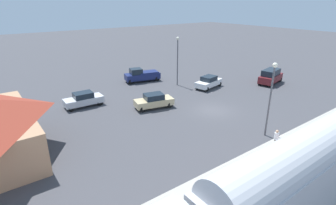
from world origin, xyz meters
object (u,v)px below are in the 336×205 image
Objects in this scene: suv_maroon at (271,76)px; pickup_navy at (142,75)px; pedestrian_on_platform at (276,138)px; light_pole_near_platform at (271,91)px; sedan_tan at (154,101)px; light_pole_lot_center at (178,55)px; sedan_white at (209,82)px; sedan_silver at (84,99)px.

pickup_navy is (12.68, 15.22, -0.12)m from suv_maroon.
suv_maroon is at bearing -129.80° from pickup_navy.
light_pole_near_platform is (2.20, -1.90, 3.16)m from pedestrian_on_platform.
sedan_tan is 10.31m from light_pole_lot_center.
pedestrian_on_platform is 17.81m from sedan_white.
sedan_tan is at bearing 21.09° from light_pole_near_platform.
light_pole_near_platform reaches higher than pickup_navy.
light_pole_lot_center is (-4.81, -3.30, 3.51)m from pickup_navy.
sedan_silver is at bearing 25.16° from pedestrian_on_platform.
sedan_silver is at bearing 113.99° from pickup_navy.
light_pole_near_platform is at bearing -147.44° from sedan_silver.
suv_maroon is 27.41m from sedan_silver.
sedan_silver is (19.58, 9.20, -0.40)m from pedestrian_on_platform.
light_pole_lot_center is (17.49, -3.28, 0.10)m from light_pole_near_platform.
pedestrian_on_platform is at bearing -154.84° from sedan_silver.
sedan_tan is 13.30m from light_pole_near_platform.
sedan_silver is 17.59m from sedan_white.
sedan_silver and sedan_white have the same top height.
light_pole_lot_center is (0.12, -14.37, 3.66)m from sedan_silver.
pickup_navy is at bearing 35.47° from sedan_white.
pickup_navy reaches higher than sedan_white.
light_pole_lot_center reaches higher than sedan_white.
sedan_white is (-8.60, -6.13, -0.15)m from pickup_navy.
pickup_navy is 1.19× the size of sedan_white.
light_pole_lot_center reaches higher than pedestrian_on_platform.
suv_maroon reaches higher than pedestrian_on_platform.
pedestrian_on_platform is at bearing 124.67° from suv_maroon.
pedestrian_on_platform is 0.36× the size of sedan_tan.
suv_maroon reaches higher than pickup_navy.
sedan_tan is 11.32m from pickup_navy.
sedan_tan is at bearing 156.07° from pickup_navy.
sedan_tan is at bearing 83.28° from suv_maroon.
pickup_navy is at bearing -4.38° from pedestrian_on_platform.
sedan_silver is (7.75, 26.29, -0.27)m from suv_maroon.
suv_maroon is 0.73× the size of light_pole_lot_center.
sedan_white is 0.69× the size of light_pole_near_platform.
pickup_navy is (24.51, -1.88, -0.25)m from pedestrian_on_platform.
pedestrian_on_platform is 20.62m from light_pole_lot_center.
pedestrian_on_platform is 0.24× the size of light_pole_lot_center.
suv_maroon is at bearing -57.66° from light_pole_near_platform.
light_pole_near_platform is at bearing 155.98° from sedan_white.
sedan_tan is (-5.42, -6.48, 0.00)m from sedan_silver.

